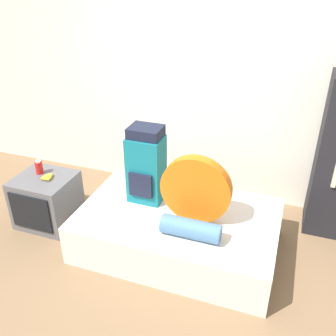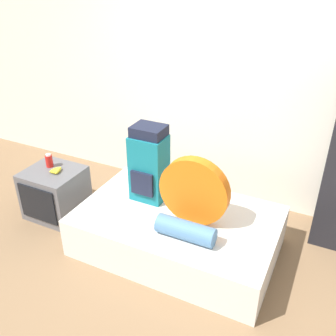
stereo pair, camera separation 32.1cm
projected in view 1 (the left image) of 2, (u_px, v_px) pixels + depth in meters
ground_plane at (158, 291)px, 3.09m from camera, size 16.00×16.00×0.00m
wall_back at (215, 82)px, 3.87m from camera, size 8.00×0.05×2.60m
bed at (178, 230)px, 3.49m from camera, size 1.79×1.13×0.39m
backpack at (146, 166)px, 3.45m from camera, size 0.32×0.29×0.74m
tent_bag at (196, 189)px, 3.18m from camera, size 0.61×0.10×0.61m
sleeping_roll at (191, 229)px, 3.07m from camera, size 0.50×0.16×0.16m
television at (47, 200)px, 3.81m from camera, size 0.56×0.53×0.52m
canister at (39, 167)px, 3.74m from camera, size 0.07×0.07×0.14m
banana_bunch at (48, 177)px, 3.67m from camera, size 0.11×0.14×0.04m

